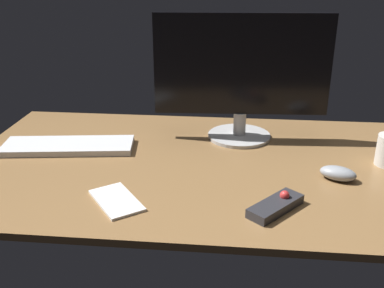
{
  "coord_description": "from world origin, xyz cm",
  "views": [
    {
      "loc": [
        11.44,
        -121.9,
        58.86
      ],
      "look_at": [
        -0.65,
        -0.18,
        8.0
      ],
      "focal_mm": 41.64,
      "sensor_mm": 36.0,
      "label": 1
    }
  ],
  "objects_px": {
    "monitor": "(242,76)",
    "keyboard": "(68,146)",
    "notepad": "(116,200)",
    "computer_mouse": "(338,173)",
    "media_remote": "(276,205)"
  },
  "relations": [
    {
      "from": "monitor",
      "to": "keyboard",
      "type": "xyz_separation_m",
      "value": [
        -0.55,
        -0.16,
        -0.21
      ]
    },
    {
      "from": "keyboard",
      "to": "notepad",
      "type": "xyz_separation_m",
      "value": [
        0.24,
        -0.32,
        -0.01
      ]
    },
    {
      "from": "monitor",
      "to": "computer_mouse",
      "type": "distance_m",
      "value": 0.45
    },
    {
      "from": "monitor",
      "to": "notepad",
      "type": "relative_size",
      "value": 3.49
    },
    {
      "from": "media_remote",
      "to": "notepad",
      "type": "xyz_separation_m",
      "value": [
        -0.4,
        0.0,
        -0.01
      ]
    },
    {
      "from": "monitor",
      "to": "notepad",
      "type": "xyz_separation_m",
      "value": [
        -0.31,
        -0.47,
        -0.21
      ]
    },
    {
      "from": "monitor",
      "to": "keyboard",
      "type": "relative_size",
      "value": 1.39
    },
    {
      "from": "notepad",
      "to": "monitor",
      "type": "bearing_deg",
      "value": 56.95
    },
    {
      "from": "monitor",
      "to": "keyboard",
      "type": "bearing_deg",
      "value": -167.3
    },
    {
      "from": "computer_mouse",
      "to": "keyboard",
      "type": "bearing_deg",
      "value": -168.06
    },
    {
      "from": "keyboard",
      "to": "media_remote",
      "type": "xyz_separation_m",
      "value": [
        0.64,
        -0.32,
        0.0
      ]
    },
    {
      "from": "computer_mouse",
      "to": "notepad",
      "type": "xyz_separation_m",
      "value": [
        -0.58,
        -0.18,
        -0.02
      ]
    },
    {
      "from": "monitor",
      "to": "media_remote",
      "type": "bearing_deg",
      "value": -82.41
    },
    {
      "from": "media_remote",
      "to": "notepad",
      "type": "relative_size",
      "value": 0.96
    },
    {
      "from": "keyboard",
      "to": "notepad",
      "type": "bearing_deg",
      "value": -60.16
    }
  ]
}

